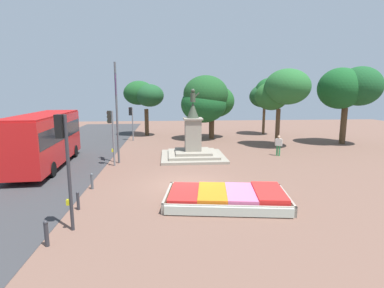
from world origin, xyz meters
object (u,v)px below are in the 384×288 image
(traffic_light_near_crossing, at_px, (65,153))
(kerb_bollard_south, at_px, (46,233))
(flower_planter, at_px, (228,198))
(kerb_bollard_mid_a, at_px, (78,200))
(pedestrian_with_handbag, at_px, (279,144))
(traffic_light_far_corner, at_px, (131,117))
(statue_monument, at_px, (193,145))
(banner_pole, at_px, (117,109))
(kerb_bollard_mid_b, at_px, (92,181))
(city_bus, at_px, (45,137))
(traffic_light_mid_block, at_px, (111,128))

(traffic_light_near_crossing, bearing_deg, kerb_bollard_south, -108.13)
(traffic_light_near_crossing, bearing_deg, flower_planter, 18.76)
(traffic_light_near_crossing, height_order, kerb_bollard_mid_a, traffic_light_near_crossing)
(flower_planter, height_order, pedestrian_with_handbag, pedestrian_with_handbag)
(kerb_bollard_mid_a, bearing_deg, traffic_light_far_corner, 89.48)
(statue_monument, distance_m, traffic_light_near_crossing, 12.86)
(banner_pole, relative_size, kerb_bollard_mid_b, 8.18)
(pedestrian_with_handbag, relative_size, kerb_bollard_south, 1.80)
(traffic_light_near_crossing, bearing_deg, traffic_light_far_corner, 90.24)
(city_bus, relative_size, kerb_bollard_mid_a, 11.47)
(traffic_light_near_crossing, xyz_separation_m, kerb_bollard_south, (-0.37, -1.12, -2.36))
(traffic_light_mid_block, height_order, kerb_bollard_mid_b, traffic_light_mid_block)
(kerb_bollard_south, xyz_separation_m, kerb_bollard_mid_b, (0.03, 5.73, -0.02))
(city_bus, bearing_deg, banner_pole, 9.48)
(statue_monument, bearing_deg, city_bus, -168.07)
(statue_monument, height_order, kerb_bollard_south, statue_monument)
(city_bus, xyz_separation_m, kerb_bollard_south, (4.04, -10.58, -1.53))
(pedestrian_with_handbag, height_order, kerb_bollard_south, pedestrian_with_handbag)
(traffic_light_far_corner, xyz_separation_m, banner_pole, (0.21, -9.70, 1.37))
(city_bus, height_order, kerb_bollard_mid_b, city_bus)
(statue_monument, relative_size, banner_pole, 0.75)
(traffic_light_far_corner, bearing_deg, kerb_bollard_mid_a, -90.52)
(banner_pole, bearing_deg, pedestrian_with_handbag, 7.01)
(traffic_light_far_corner, relative_size, city_bus, 0.37)
(city_bus, relative_size, kerb_bollard_mid_b, 11.01)
(flower_planter, distance_m, statue_monument, 9.49)
(flower_planter, xyz_separation_m, pedestrian_with_handbag, (5.86, 9.59, 0.63))
(traffic_light_mid_block, distance_m, city_bus, 4.28)
(kerb_bollard_mid_b, bearing_deg, kerb_bollard_south, -90.29)
(statue_monument, bearing_deg, flower_planter, -85.39)
(traffic_light_mid_block, height_order, city_bus, traffic_light_mid_block)
(traffic_light_near_crossing, relative_size, kerb_bollard_south, 4.71)
(traffic_light_mid_block, relative_size, banner_pole, 0.54)
(banner_pole, relative_size, city_bus, 0.74)
(traffic_light_far_corner, distance_m, pedestrian_with_handbag, 14.70)
(statue_monument, bearing_deg, traffic_light_near_crossing, -115.02)
(pedestrian_with_handbag, bearing_deg, statue_monument, -178.71)
(traffic_light_near_crossing, distance_m, kerb_bollard_mid_b, 5.21)
(traffic_light_mid_block, height_order, traffic_light_far_corner, traffic_light_mid_block)
(flower_planter, xyz_separation_m, kerb_bollard_mid_b, (-6.48, 2.53, 0.16))
(traffic_light_near_crossing, xyz_separation_m, banner_pole, (0.12, 10.21, 0.92))
(city_bus, distance_m, kerb_bollard_mid_a, 8.77)
(kerb_bollard_south, bearing_deg, traffic_light_far_corner, 89.24)
(traffic_light_far_corner, xyz_separation_m, kerb_bollard_mid_a, (-0.16, -18.02, -1.94))
(statue_monument, distance_m, kerb_bollard_mid_a, 11.17)
(pedestrian_with_handbag, bearing_deg, kerb_bollard_mid_a, -141.40)
(traffic_light_near_crossing, height_order, kerb_bollard_south, traffic_light_near_crossing)
(flower_planter, xyz_separation_m, traffic_light_near_crossing, (-6.14, -2.09, 2.55))
(traffic_light_far_corner, relative_size, kerb_bollard_mid_b, 4.04)
(kerb_bollard_mid_a, bearing_deg, statue_monument, 59.70)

